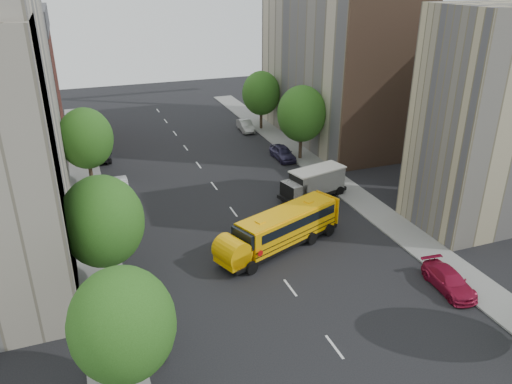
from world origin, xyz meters
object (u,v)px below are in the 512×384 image
street_tree_4 (302,114)px  street_tree_5 (261,93)px  parked_car_0 (148,333)px  street_tree_0 (123,325)px  parked_car_2 (100,153)px  street_tree_2 (86,139)px  school_bus (279,229)px  parked_car_1 (118,186)px  safari_truck (313,183)px  parked_car_4 (283,153)px  parked_car_5 (245,126)px  street_tree_1 (102,222)px  parked_car_3 (449,281)px

street_tree_4 → street_tree_5: (-0.00, 12.00, -0.37)m
street_tree_4 → parked_car_0: bearing=-130.6°
street_tree_0 → parked_car_2: (1.40, 35.57, -3.96)m
street_tree_2 → street_tree_4: street_tree_4 is taller
parked_car_0 → street_tree_4: bearing=-132.1°
street_tree_0 → street_tree_2: 28.00m
school_bus → parked_car_1: size_ratio=2.16×
school_bus → parked_car_2: 26.90m
safari_truck → parked_car_4: safari_truck is taller
school_bus → parked_car_2: (-10.88, 24.59, -0.96)m
school_bus → parked_car_5: size_ratio=2.49×
school_bus → street_tree_5: bearing=50.0°
street_tree_4 → parked_car_2: size_ratio=1.64×
street_tree_2 → school_bus: 21.23m
parked_car_0 → parked_car_2: size_ratio=0.80×
safari_truck → parked_car_4: bearing=69.1°
street_tree_0 → parked_car_4: size_ratio=1.69×
parked_car_5 → street_tree_2: bearing=-145.2°
street_tree_4 → parked_car_2: (-20.60, 7.57, -4.39)m
parked_car_1 → parked_car_5: bearing=-138.1°
safari_truck → parked_car_0: (-17.33, -14.31, -0.78)m
street_tree_0 → safari_truck: bearing=44.3°
parked_car_2 → parked_car_5: (18.40, 4.30, 0.01)m
street_tree_5 → parked_car_0: street_tree_5 is taller
parked_car_4 → parked_car_5: parked_car_4 is taller
street_tree_1 → parked_car_0: street_tree_1 is taller
school_bus → parked_car_5: 29.87m
street_tree_4 → parked_car_1: 20.44m
street_tree_0 → parked_car_4: bearing=54.8°
street_tree_0 → parked_car_4: 35.15m
parked_car_0 → parked_car_4: parked_car_4 is taller
street_tree_1 → parked_car_5: 36.09m
street_tree_4 → street_tree_0: bearing=-128.2°
parked_car_0 → parked_car_2: (0.00, 31.61, 0.02)m
parked_car_3 → street_tree_0: bearing=-168.6°
street_tree_0 → street_tree_5: size_ratio=0.99×
street_tree_0 → street_tree_2: street_tree_2 is taller
street_tree_1 → parked_car_4: street_tree_1 is taller
safari_truck → parked_car_0: size_ratio=1.72×
street_tree_5 → parked_car_0: (-20.60, -36.04, -4.03)m
school_bus → parked_car_5: (7.52, 28.89, -0.95)m
parked_car_2 → parked_car_4: (18.74, -7.03, 0.06)m
school_bus → parked_car_0: size_ratio=2.68×
street_tree_0 → parked_car_0: (1.40, 3.96, -3.97)m
street_tree_5 → school_bus: (-9.72, -29.02, -3.06)m
parked_car_1 → parked_car_4: size_ratio=1.11×
parked_car_4 → parked_car_0: bearing=-127.4°
street_tree_5 → parked_car_1: street_tree_5 is taller
street_tree_5 → parked_car_0: bearing=-119.8°
street_tree_1 → school_bus: 12.76m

